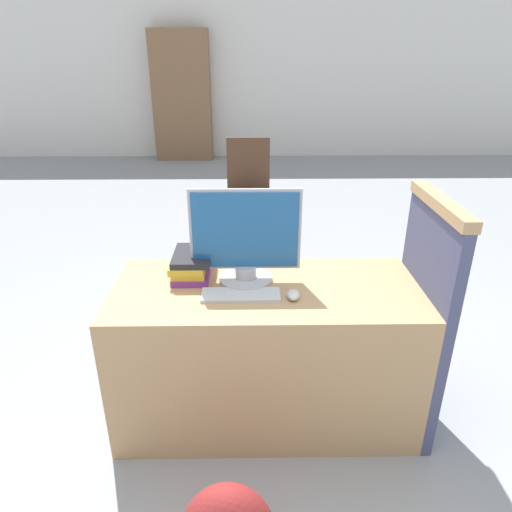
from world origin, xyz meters
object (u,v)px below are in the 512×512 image
object	(u,v)px
keyboard	(241,295)
book_stack	(191,265)
mouse	(293,295)
monitor	(245,240)
far_chair	(248,184)

from	to	relation	value
keyboard	book_stack	world-z (taller)	book_stack
book_stack	mouse	bearing A→B (deg)	-25.79
keyboard	book_stack	bearing A→B (deg)	139.54
monitor	book_stack	world-z (taller)	monitor
far_chair	mouse	bearing A→B (deg)	-55.64
keyboard	mouse	world-z (taller)	mouse
monitor	far_chair	distance (m)	2.62
mouse	far_chair	world-z (taller)	far_chair
mouse	far_chair	size ratio (longest dim) A/B	0.09
mouse	book_stack	bearing A→B (deg)	154.21
book_stack	far_chair	distance (m)	2.56
far_chair	book_stack	bearing A→B (deg)	-66.10
mouse	book_stack	size ratio (longest dim) A/B	0.32
mouse	far_chair	bearing A→B (deg)	94.23
keyboard	book_stack	xyz separation A→B (m)	(-0.25, 0.21, 0.05)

